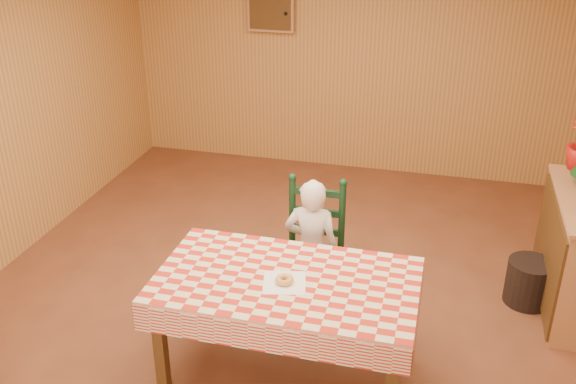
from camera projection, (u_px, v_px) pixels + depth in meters
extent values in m
plane|color=brown|center=(282.00, 313.00, 4.96)|extent=(6.00, 6.00, 0.00)
cube|color=#BE8844|center=(352.00, 57.00, 7.02)|extent=(5.00, 0.10, 2.60)
cube|color=tan|center=(271.00, 12.00, 6.97)|extent=(0.52, 0.08, 0.42)
cube|color=#523416|center=(270.00, 13.00, 6.94)|extent=(0.46, 0.02, 0.36)
sphere|color=black|center=(286.00, 14.00, 6.88)|extent=(0.04, 0.04, 0.04)
cube|color=#523416|center=(286.00, 285.00, 4.03)|extent=(1.60, 0.90, 0.06)
cube|color=#523416|center=(161.00, 351.00, 4.03)|extent=(0.07, 0.07, 0.69)
cube|color=#523416|center=(204.00, 287.00, 4.68)|extent=(0.07, 0.07, 0.69)
cube|color=#523416|center=(403.00, 317.00, 4.35)|extent=(0.07, 0.07, 0.69)
cube|color=red|center=(286.00, 280.00, 4.01)|extent=(1.64, 0.94, 0.02)
cube|color=red|center=(266.00, 339.00, 3.64)|extent=(1.64, 0.02, 0.18)
cube|color=red|center=(304.00, 256.00, 4.46)|extent=(1.64, 0.02, 0.18)
cube|color=#34602C|center=(167.00, 275.00, 4.24)|extent=(0.02, 0.94, 0.18)
cube|color=#34602C|center=(418.00, 313.00, 3.87)|extent=(0.02, 0.94, 0.18)
cube|color=black|center=(311.00, 265.00, 4.79)|extent=(0.44, 0.40, 0.04)
cylinder|color=black|center=(281.00, 299.00, 4.78)|extent=(0.04, 0.04, 0.41)
cylinder|color=black|center=(331.00, 306.00, 4.70)|extent=(0.04, 0.04, 0.41)
cylinder|color=black|center=(292.00, 275.00, 5.08)|extent=(0.04, 0.04, 0.41)
cylinder|color=black|center=(339.00, 281.00, 4.99)|extent=(0.04, 0.04, 0.41)
cylinder|color=black|center=(292.00, 214.00, 4.84)|extent=(0.05, 0.05, 0.60)
sphere|color=black|center=(292.00, 177.00, 4.71)|extent=(0.06, 0.06, 0.06)
cylinder|color=black|center=(342.00, 219.00, 4.76)|extent=(0.05, 0.05, 0.60)
sphere|color=black|center=(343.00, 183.00, 4.63)|extent=(0.06, 0.06, 0.06)
cube|color=black|center=(317.00, 231.00, 4.85)|extent=(0.38, 0.03, 0.05)
cube|color=black|center=(317.00, 212.00, 4.78)|extent=(0.38, 0.03, 0.05)
cube|color=black|center=(317.00, 192.00, 4.71)|extent=(0.38, 0.03, 0.05)
imported|color=silver|center=(311.00, 249.00, 4.73)|extent=(0.41, 0.27, 1.12)
cube|color=white|center=(284.00, 283.00, 3.96)|extent=(0.31, 0.31, 0.00)
torus|color=#D79C4D|center=(284.00, 280.00, 3.95)|extent=(0.14, 0.14, 0.04)
cube|color=#523416|center=(548.00, 252.00, 4.92)|extent=(0.02, 1.20, 0.80)
cylinder|color=black|center=(529.00, 282.00, 5.03)|extent=(0.44, 0.44, 0.36)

